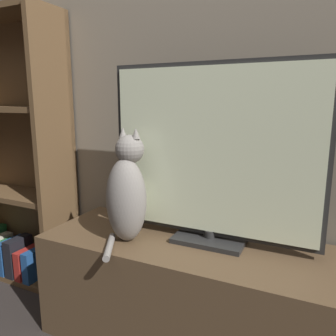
% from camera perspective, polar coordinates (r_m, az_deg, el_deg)
% --- Properties ---
extents(wall_back, '(4.80, 0.05, 2.60)m').
position_cam_1_polar(wall_back, '(1.56, 10.88, 20.09)').
color(wall_back, '#756B5B').
rests_on(wall_back, ground_plane).
extents(tv_stand, '(1.43, 0.47, 0.48)m').
position_cam_1_polar(tv_stand, '(1.51, 6.34, -21.54)').
color(tv_stand, brown).
rests_on(tv_stand, ground_plane).
extents(tv, '(0.89, 0.18, 0.74)m').
position_cam_1_polar(tv, '(1.34, 7.61, 2.05)').
color(tv, black).
rests_on(tv, tv_stand).
extents(cat, '(0.19, 0.31, 0.48)m').
position_cam_1_polar(cat, '(1.39, -7.11, -4.39)').
color(cat, gray).
rests_on(cat, tv_stand).
extents(bookshelf, '(0.76, 0.28, 1.54)m').
position_cam_1_polar(bookshelf, '(2.19, -25.08, -0.08)').
color(bookshelf, brown).
rests_on(bookshelf, ground_plane).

